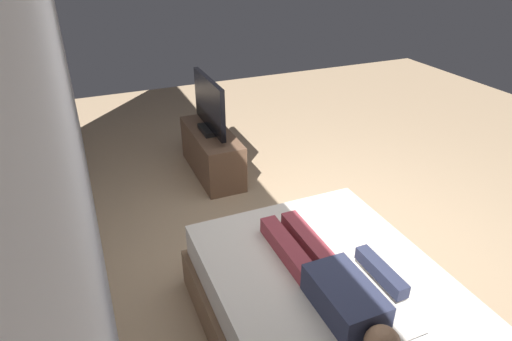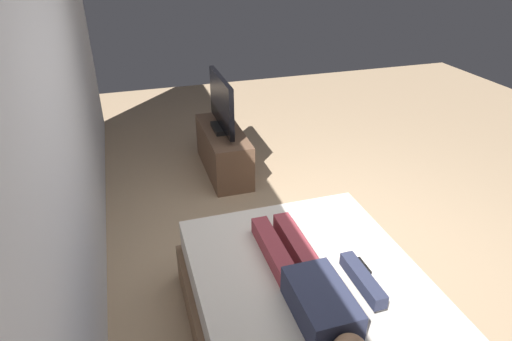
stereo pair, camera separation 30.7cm
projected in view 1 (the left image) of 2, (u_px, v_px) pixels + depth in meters
ground_plane at (330, 255)px, 3.66m from camera, size 10.00×10.00×0.00m
back_wall at (63, 112)px, 2.70m from camera, size 6.40×0.10×2.80m
bed at (340, 327)px, 2.66m from camera, size 2.10×1.44×0.54m
person at (334, 283)px, 2.49m from camera, size 1.26×0.46×0.18m
remote at (375, 258)px, 2.78m from camera, size 0.15×0.04×0.02m
tv_stand at (212, 152)px, 4.81m from camera, size 1.10×0.40×0.50m
tv at (209, 106)px, 4.55m from camera, size 0.88×0.20×0.59m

